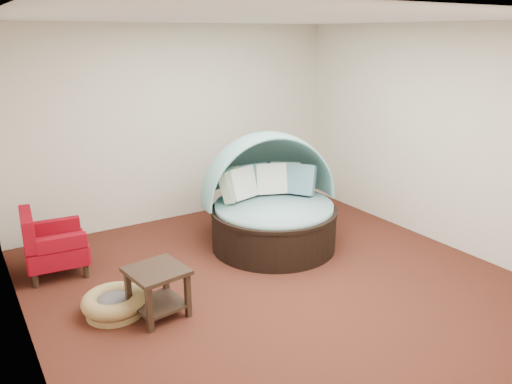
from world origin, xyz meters
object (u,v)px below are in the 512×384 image
pet_basket (114,303)px  side_table (157,286)px  canopy_daybed (271,194)px  red_armchair (51,245)px

pet_basket → side_table: (0.36, -0.26, 0.21)m
canopy_daybed → red_armchair: 2.70m
side_table → red_armchair: bearing=114.9°
canopy_daybed → side_table: canopy_daybed is taller
red_armchair → side_table: (0.69, -1.49, -0.04)m
pet_basket → side_table: side_table is taller
pet_basket → red_armchair: (-0.33, 1.24, 0.25)m
canopy_daybed → pet_basket: size_ratio=3.00×
red_armchair → side_table: 1.65m
pet_basket → side_table: 0.49m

